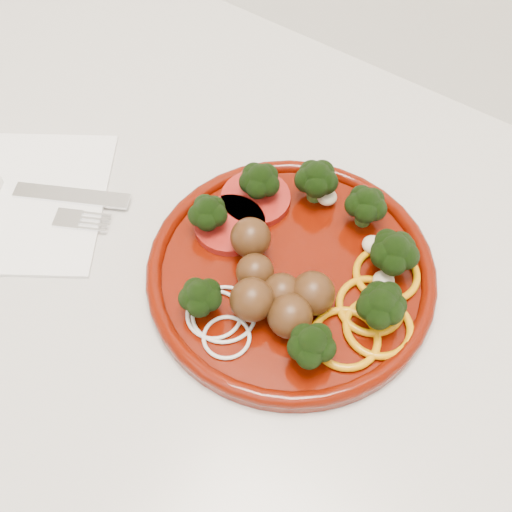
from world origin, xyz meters
The scene contains 3 objects.
counter centered at (0.00, 1.70, 0.45)m, with size 2.40×0.60×0.90m.
plate centered at (-0.15, 1.71, 0.92)m, with size 0.25×0.25×0.05m.
napkin centered at (-0.42, 1.63, 0.90)m, with size 0.17×0.17×0.00m, color white.
Camera 1 is at (-0.01, 1.44, 1.38)m, focal length 45.00 mm.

